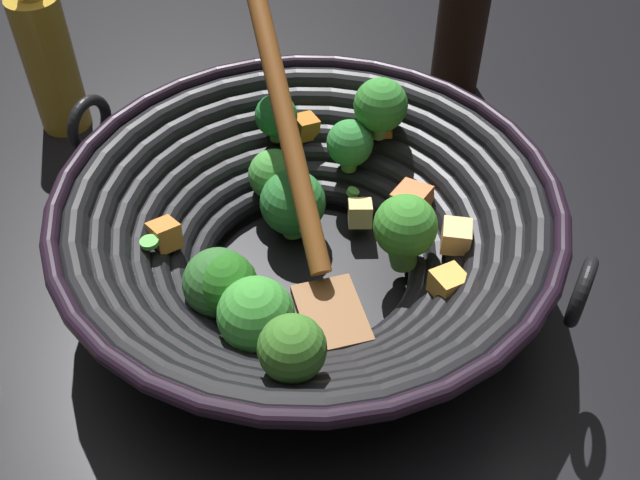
% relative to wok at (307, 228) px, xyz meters
% --- Properties ---
extents(ground_plane, '(4.00, 4.00, 0.00)m').
position_rel_wok_xyz_m(ground_plane, '(0.00, 0.00, -0.07)').
color(ground_plane, black).
extents(wok, '(0.42, 0.42, 0.21)m').
position_rel_wok_xyz_m(wok, '(0.00, 0.00, 0.00)').
color(wok, black).
rests_on(wok, ground).
extents(soy_sauce_bottle, '(0.06, 0.06, 0.21)m').
position_rel_wok_xyz_m(soy_sauce_bottle, '(-0.20, 0.29, 0.02)').
color(soy_sauce_bottle, black).
rests_on(soy_sauce_bottle, ground).
extents(cooking_oil_bottle, '(0.05, 0.05, 0.20)m').
position_rel_wok_xyz_m(cooking_oil_bottle, '(-0.33, -0.14, 0.01)').
color(cooking_oil_bottle, gold).
rests_on(cooking_oil_bottle, ground).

